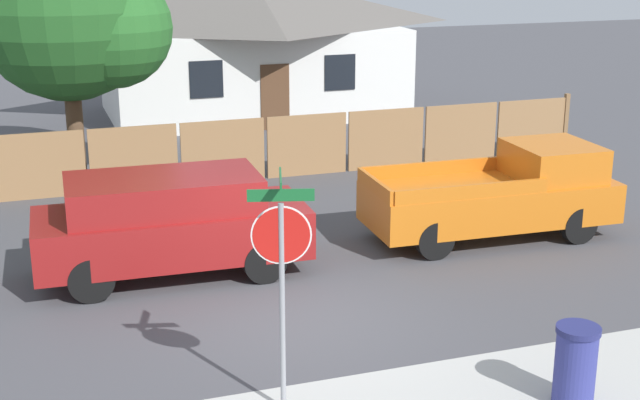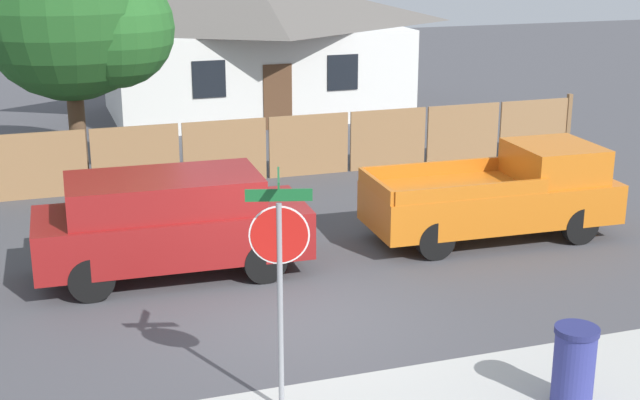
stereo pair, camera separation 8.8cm
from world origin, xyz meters
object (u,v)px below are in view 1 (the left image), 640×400
Objects in this scene: oak_tree at (76,13)px; red_suv at (170,222)px; orange_pickup at (501,194)px; stop_sign at (282,255)px; house at (251,42)px; trash_bin at (575,365)px.

red_suv is (0.89, -6.78, -3.05)m from oak_tree.
orange_pickup is at bearing 1.85° from red_suv.
oak_tree reaches higher than stop_sign.
trash_bin is (-0.97, -20.05, -1.82)m from house.
oak_tree is 7.49m from red_suv.
trash_bin is at bearing -1.27° from stop_sign.
oak_tree is 2.03× the size of stop_sign.
orange_pickup is at bearing 68.51° from trash_bin.
orange_pickup is at bearing 55.78° from stop_sign.
oak_tree is 1.27× the size of orange_pickup.
red_suv is 6.54m from orange_pickup.
trash_bin is (-2.42, -6.15, -0.33)m from orange_pickup.
house is 19.51m from stop_sign.
oak_tree is at bearing 99.39° from red_suv.
trash_bin is at bearing -68.86° from oak_tree.
red_suv is 1.54× the size of stop_sign.
orange_pickup is at bearing -84.05° from house.
stop_sign is at bearing -137.82° from orange_pickup.
red_suv is at bearing -110.11° from house.
red_suv is 4.43× the size of trash_bin.
oak_tree is at bearing 112.44° from stop_sign.
orange_pickup is (7.42, -6.79, -3.17)m from oak_tree.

